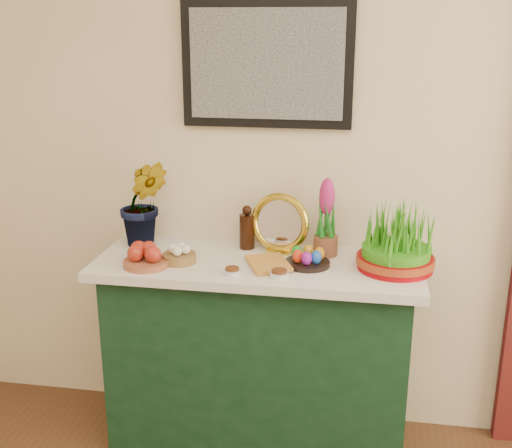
{
  "coord_description": "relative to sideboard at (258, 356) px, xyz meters",
  "views": [
    {
      "loc": [
        0.14,
        -0.55,
        1.87
      ],
      "look_at": [
        -0.29,
        1.95,
        1.07
      ],
      "focal_mm": 45.0,
      "sensor_mm": 36.0,
      "label": 1
    }
  ],
  "objects": [
    {
      "name": "apple_bowl",
      "position": [
        -0.45,
        -0.14,
        0.51
      ],
      "size": [
        0.21,
        0.21,
        0.1
      ],
      "color": "#9A5333",
      "rests_on": "tablecloth"
    },
    {
      "name": "hyacinth_green",
      "position": [
        -0.54,
        0.11,
        0.73
      ],
      "size": [
        0.32,
        0.29,
        0.53
      ],
      "primitive_type": "imported",
      "rotation": [
        0.0,
        0.0,
        0.28
      ],
      "color": "#1D751E",
      "rests_on": "tablecloth"
    },
    {
      "name": "wheatgrass_sabzeh",
      "position": [
        0.58,
        -0.0,
        0.58
      ],
      "size": [
        0.32,
        0.32,
        0.26
      ],
      "color": "#95030A",
      "rests_on": "tablecloth"
    },
    {
      "name": "room",
      "position": [
        0.35,
        -1.89,
        1.28
      ],
      "size": [
        4.5,
        4.54,
        2.72
      ],
      "color": "#55311D",
      "rests_on": "ground"
    },
    {
      "name": "vinegar_cruet",
      "position": [
        -0.08,
        0.15,
        0.55
      ],
      "size": [
        0.07,
        0.07,
        0.2
      ],
      "color": "black",
      "rests_on": "tablecloth"
    },
    {
      "name": "book",
      "position": [
        -0.02,
        -0.09,
        0.48
      ],
      "size": [
        0.22,
        0.25,
        0.03
      ],
      "primitive_type": "imported",
      "rotation": [
        0.0,
        0.0,
        0.41
      ],
      "color": "gold",
      "rests_on": "tablecloth"
    },
    {
      "name": "spice_dish_left",
      "position": [
        -0.08,
        -0.17,
        0.48
      ],
      "size": [
        0.07,
        0.07,
        0.03
      ],
      "color": "silver",
      "rests_on": "tablecloth"
    },
    {
      "name": "mirror",
      "position": [
        0.08,
        0.13,
        0.59
      ],
      "size": [
        0.28,
        0.12,
        0.27
      ],
      "color": "gold",
      "rests_on": "tablecloth"
    },
    {
      "name": "sideboard",
      "position": [
        0.0,
        0.0,
        0.0
      ],
      "size": [
        1.3,
        0.45,
        0.85
      ],
      "primitive_type": "cube",
      "color": "#163D20",
      "rests_on": "ground"
    },
    {
      "name": "egg_plate",
      "position": [
        0.22,
        -0.03,
        0.49
      ],
      "size": [
        0.2,
        0.2,
        0.08
      ],
      "color": "black",
      "rests_on": "tablecloth"
    },
    {
      "name": "garlic_basket",
      "position": [
        -0.33,
        -0.08,
        0.5
      ],
      "size": [
        0.15,
        0.15,
        0.08
      ],
      "color": "olive",
      "rests_on": "tablecloth"
    },
    {
      "name": "tablecloth",
      "position": [
        0.0,
        0.0,
        0.45
      ],
      "size": [
        1.4,
        0.55,
        0.04
      ],
      "primitive_type": "cube",
      "color": "white",
      "rests_on": "sideboard"
    },
    {
      "name": "hyacinth_pink",
      "position": [
        0.28,
        0.12,
        0.62
      ],
      "size": [
        0.11,
        0.11,
        0.35
      ],
      "color": "brown",
      "rests_on": "tablecloth"
    },
    {
      "name": "spice_dish_right",
      "position": [
        0.12,
        -0.17,
        0.48
      ],
      "size": [
        0.08,
        0.08,
        0.03
      ],
      "color": "silver",
      "rests_on": "tablecloth"
    }
  ]
}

